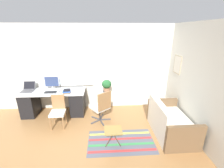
# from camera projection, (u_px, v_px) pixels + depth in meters

# --- Properties ---
(ground_plane) EXTENTS (14.00, 14.00, 0.00)m
(ground_plane) POSITION_uv_depth(u_px,v_px,m) (71.00, 119.00, 4.48)
(ground_plane) COLOR #9E7042
(wall_back_with_window) EXTENTS (9.00, 0.12, 2.70)m
(wall_back_with_window) POSITION_uv_depth(u_px,v_px,m) (72.00, 69.00, 4.75)
(wall_back_with_window) COLOR silver
(wall_back_with_window) RESTS_ON ground_plane
(wall_right_with_picture) EXTENTS (0.08, 9.00, 2.70)m
(wall_right_with_picture) POSITION_uv_depth(u_px,v_px,m) (181.00, 74.00, 4.21)
(wall_right_with_picture) COLOR silver
(wall_right_with_picture) RESTS_ON ground_plane
(desk) EXTENTS (1.93, 0.69, 0.77)m
(desk) POSITION_uv_depth(u_px,v_px,m) (54.00, 102.00, 4.63)
(desk) COLOR #B2B7BC
(desk) RESTS_ON ground_plane
(laptop) EXTENTS (0.35, 0.37, 0.25)m
(laptop) POSITION_uv_depth(u_px,v_px,m) (28.00, 89.00, 4.53)
(laptop) COLOR #4C4C51
(laptop) RESTS_ON desk
(monitor) EXTENTS (0.43, 0.17, 0.40)m
(monitor) POSITION_uv_depth(u_px,v_px,m) (52.00, 82.00, 4.63)
(monitor) COLOR silver
(monitor) RESTS_ON desk
(keyboard) EXTENTS (0.34, 0.15, 0.02)m
(keyboard) POSITION_uv_depth(u_px,v_px,m) (50.00, 92.00, 4.41)
(keyboard) COLOR black
(keyboard) RESTS_ON desk
(mouse) EXTENTS (0.04, 0.07, 0.03)m
(mouse) POSITION_uv_depth(u_px,v_px,m) (59.00, 92.00, 4.44)
(mouse) COLOR slate
(mouse) RESTS_ON desk
(book_stack) EXTENTS (0.24, 0.18, 0.12)m
(book_stack) POSITION_uv_depth(u_px,v_px,m) (67.00, 91.00, 4.34)
(book_stack) COLOR olive
(book_stack) RESTS_ON desk
(desk_chair_wooden) EXTENTS (0.39, 0.40, 0.86)m
(desk_chair_wooden) POSITION_uv_depth(u_px,v_px,m) (58.00, 110.00, 4.06)
(desk_chair_wooden) COLOR olive
(desk_chair_wooden) RESTS_ON ground_plane
(office_chair_swivel) EXTENTS (0.64, 0.65, 0.96)m
(office_chair_swivel) POSITION_uv_depth(u_px,v_px,m) (101.00, 106.00, 4.20)
(office_chair_swivel) COLOR #47474C
(office_chair_swivel) RESTS_ON ground_plane
(couch_loveseat) EXTENTS (0.83, 1.38, 0.85)m
(couch_loveseat) POSITION_uv_depth(u_px,v_px,m) (169.00, 123.00, 3.77)
(couch_loveseat) COLOR white
(couch_loveseat) RESTS_ON ground_plane
(plant_stand) EXTENTS (0.24, 0.24, 0.71)m
(plant_stand) POSITION_uv_depth(u_px,v_px,m) (107.00, 94.00, 4.73)
(plant_stand) COLOR #333338
(plant_stand) RESTS_ON ground_plane
(potted_plant) EXTENTS (0.29, 0.29, 0.36)m
(potted_plant) POSITION_uv_depth(u_px,v_px,m) (107.00, 85.00, 4.63)
(potted_plant) COLOR #9E6B4C
(potted_plant) RESTS_ON plant_stand
(floor_rug_striped) EXTENTS (1.56, 0.87, 0.01)m
(floor_rug_striped) POSITION_uv_depth(u_px,v_px,m) (121.00, 142.00, 3.56)
(floor_rug_striped) COLOR #565B6B
(floor_rug_striped) RESTS_ON ground_plane
(folding_stool) EXTENTS (0.39, 0.33, 0.46)m
(folding_stool) POSITION_uv_depth(u_px,v_px,m) (113.00, 132.00, 3.28)
(folding_stool) COLOR olive
(folding_stool) RESTS_ON ground_plane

